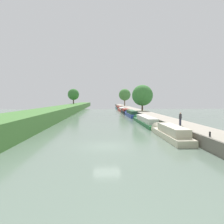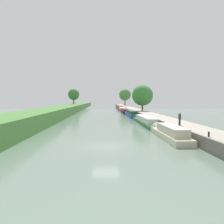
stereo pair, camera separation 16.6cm
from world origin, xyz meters
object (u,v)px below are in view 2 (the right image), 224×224
narrowboat_black (125,111)px  person_walking (180,119)px  narrowboat_red (122,109)px  narrowboat_green (144,120)px  narrowboat_blue (131,114)px  mooring_bollard_near (209,134)px  mooring_bollard_far (121,105)px  narrowboat_cream (168,133)px  narrowboat_teal (119,108)px

narrowboat_black → person_walking: 43.53m
narrowboat_black → narrowboat_red: narrowboat_black is taller
narrowboat_green → narrowboat_blue: size_ratio=1.13×
person_walking → mooring_bollard_near: size_ratio=3.69×
mooring_bollard_far → person_walking: bearing=-89.7°
narrowboat_cream → narrowboat_green: bearing=90.1°
narrowboat_red → mooring_bollard_far: 23.89m
narrowboat_green → mooring_bollard_near: size_ratio=37.59×
narrowboat_green → mooring_bollard_far: size_ratio=37.59×
narrowboat_black → narrowboat_teal: (0.14, 31.74, -0.02)m
narrowboat_blue → narrowboat_black: (-0.08, 13.64, -0.09)m
narrowboat_blue → narrowboat_black: narrowboat_blue is taller
narrowboat_blue → narrowboat_red: bearing=90.0°
narrowboat_green → mooring_bollard_far: (1.78, 69.62, 0.77)m
person_walking → mooring_bollard_near: (-0.36, -8.23, -0.65)m
narrowboat_teal → mooring_bollard_near: 83.43m
person_walking → narrowboat_teal: bearing=91.7°
narrowboat_cream → narrowboat_green: 14.40m
narrowboat_red → narrowboat_green: bearing=-89.8°
narrowboat_red → person_walking: bearing=-87.7°
mooring_bollard_near → mooring_bollard_far: same height
narrowboat_black → narrowboat_red: bearing=89.8°
narrowboat_green → mooring_bollard_far: bearing=88.5°
narrowboat_green → narrowboat_teal: narrowboat_green is taller
mooring_bollard_far → narrowboat_cream: bearing=-91.2°
narrowboat_green → mooring_bollard_near: bearing=-85.0°
narrowboat_blue → mooring_bollard_near: bearing=-87.1°
narrowboat_blue → narrowboat_black: 13.64m
narrowboat_red → person_walking: (2.32, -57.93, 1.46)m
narrowboat_red → narrowboat_cream: bearing=-89.8°
narrowboat_cream → mooring_bollard_near: 6.22m
mooring_bollard_near → narrowboat_cream: bearing=106.4°
narrowboat_black → person_walking: person_walking is taller
narrowboat_red → person_walking: size_ratio=10.34×
narrowboat_red → mooring_bollard_far: bearing=85.3°
narrowboat_green → person_walking: (2.14, -12.10, 1.42)m
narrowboat_black → person_walking: size_ratio=6.62×
narrowboat_red → mooring_bollard_near: size_ratio=38.14×
narrowboat_red → narrowboat_teal: narrowboat_teal is taller
mooring_bollard_near → mooring_bollard_far: 89.95m
narrowboat_cream → narrowboat_black: narrowboat_cream is taller
narrowboat_black → mooring_bollard_near: size_ratio=24.43×
narrowboat_green → narrowboat_blue: bearing=90.5°
narrowboat_cream → narrowboat_teal: bearing=90.1°
narrowboat_green → narrowboat_blue: (-0.16, 17.70, 0.08)m
narrowboat_red → narrowboat_black: bearing=-90.2°
narrowboat_black → mooring_bollard_near: bearing=-87.8°
narrowboat_cream → person_walking: (2.10, 2.30, 1.40)m
narrowboat_red → mooring_bollard_far: size_ratio=38.14×
narrowboat_red → person_walking: 57.99m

